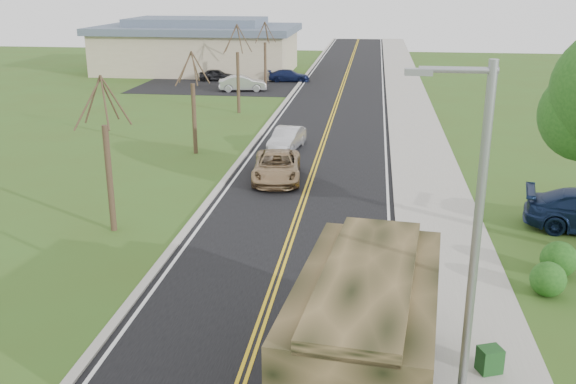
% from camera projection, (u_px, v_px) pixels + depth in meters
% --- Properties ---
extents(road, '(8.00, 120.00, 0.01)m').
position_uv_depth(road, '(337.00, 101.00, 52.59)').
color(road, black).
rests_on(road, ground).
extents(curb_right, '(0.30, 120.00, 0.12)m').
position_uv_depth(curb_right, '(389.00, 101.00, 52.05)').
color(curb_right, '#9E998E').
rests_on(curb_right, ground).
extents(sidewalk_right, '(3.20, 120.00, 0.10)m').
position_uv_depth(sidewalk_right, '(410.00, 102.00, 51.83)').
color(sidewalk_right, '#9E998E').
rests_on(sidewalk_right, ground).
extents(curb_left, '(0.30, 120.00, 0.10)m').
position_uv_depth(curb_left, '(287.00, 99.00, 53.10)').
color(curb_left, '#9E998E').
rests_on(curb_left, ground).
extents(street_light, '(1.65, 0.22, 8.00)m').
position_uv_depth(street_light, '(470.00, 245.00, 12.46)').
color(street_light, gray).
rests_on(street_light, ground).
extents(bare_tree_a, '(1.93, 2.26, 6.08)m').
position_uv_depth(bare_tree_a, '(108.00, 166.00, 24.41)').
color(bare_tree_a, '#38281C').
rests_on(bare_tree_a, ground).
extents(bare_tree_b, '(1.83, 2.14, 5.73)m').
position_uv_depth(bare_tree_b, '(194.00, 110.00, 35.76)').
color(bare_tree_b, '#38281C').
rests_on(bare_tree_b, ground).
extents(bare_tree_c, '(2.04, 2.39, 6.42)m').
position_uv_depth(bare_tree_c, '(238.00, 75.00, 46.96)').
color(bare_tree_c, '#38281C').
rests_on(bare_tree_c, ground).
extents(bare_tree_d, '(1.88, 2.20, 5.91)m').
position_uv_depth(bare_tree_d, '(265.00, 60.00, 58.33)').
color(bare_tree_d, '#38281C').
rests_on(bare_tree_d, ground).
extents(commercial_building, '(25.50, 21.50, 5.65)m').
position_uv_depth(commercial_building, '(198.00, 46.00, 68.81)').
color(commercial_building, tan).
rests_on(commercial_building, ground).
extents(military_truck, '(3.50, 7.98, 3.86)m').
position_uv_depth(military_truck, '(369.00, 327.00, 13.85)').
color(military_truck, black).
rests_on(military_truck, ground).
extents(suv_champagne, '(2.78, 5.12, 1.36)m').
position_uv_depth(suv_champagne, '(277.00, 167.00, 31.40)').
color(suv_champagne, '#A0815A').
rests_on(suv_champagne, ground).
extents(sedan_silver, '(1.89, 4.07, 1.29)m').
position_uv_depth(sedan_silver, '(287.00, 139.00, 37.06)').
color(sedan_silver, '#B7B6BC').
rests_on(sedan_silver, ground).
extents(utility_box_far, '(0.68, 0.62, 0.65)m').
position_uv_depth(utility_box_far, '(490.00, 360.00, 15.82)').
color(utility_box_far, '#18451A').
rests_on(utility_box_far, sidewalk_right).
extents(lot_car_dark, '(3.56, 1.78, 1.17)m').
position_uv_depth(lot_car_dark, '(217.00, 75.00, 62.91)').
color(lot_car_dark, black).
rests_on(lot_car_dark, ground).
extents(lot_car_silver, '(4.43, 2.30, 1.39)m').
position_uv_depth(lot_car_silver, '(243.00, 83.00, 57.01)').
color(lot_car_silver, '#BCBBC1').
rests_on(lot_car_silver, ground).
extents(lot_car_navy, '(4.11, 1.92, 1.16)m').
position_uv_depth(lot_car_navy, '(289.00, 76.00, 62.50)').
color(lot_car_navy, '#10193D').
rests_on(lot_car_navy, ground).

